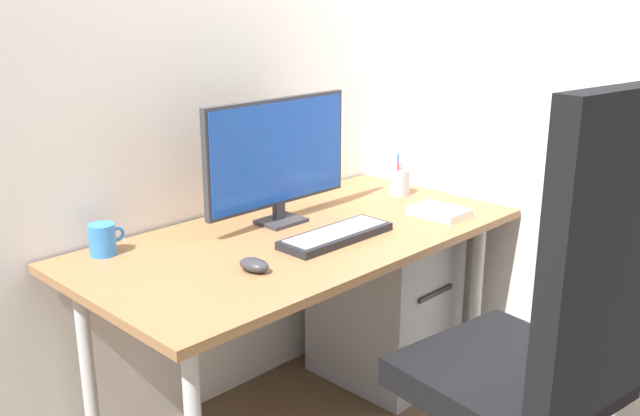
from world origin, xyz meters
TOP-DOWN VIEW (x-y plane):
  - wall_back at (0.00, 0.40)m, footprint 2.94×0.04m
  - wall_side_right at (0.76, -0.21)m, footprint 0.04×2.22m
  - desk at (0.00, 0.00)m, footprint 1.45×0.73m
  - office_chair at (0.10, -0.82)m, footprint 0.57×0.59m
  - filing_cabinet at (0.48, 0.05)m, footprint 0.39×0.48m
  - monitor at (0.03, 0.14)m, footprint 0.59×0.12m
  - keyboard at (0.04, -0.11)m, footprint 0.39×0.14m
  - mouse at (-0.31, -0.13)m, footprint 0.07×0.10m
  - pen_holder at (0.58, 0.07)m, footprint 0.08×0.08m
  - notebook at (0.47, -0.20)m, footprint 0.14×0.19m
  - coffee_mug at (-0.54, 0.28)m, footprint 0.11×0.08m

SIDE VIEW (x-z plane):
  - filing_cabinet at x=0.48m, z-range 0.00..0.59m
  - office_chair at x=0.10m, z-range 0.01..1.27m
  - desk at x=0.00m, z-range 0.29..1.00m
  - keyboard at x=0.04m, z-range 0.71..0.74m
  - notebook at x=0.47m, z-range 0.71..0.74m
  - mouse at x=-0.31m, z-range 0.71..0.75m
  - coffee_mug at x=-0.54m, z-range 0.71..0.81m
  - pen_holder at x=0.58m, z-range 0.68..0.85m
  - monitor at x=0.03m, z-range 0.73..1.15m
  - wall_back at x=0.00m, z-range 0.00..2.80m
  - wall_side_right at x=0.76m, z-range 0.00..2.80m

